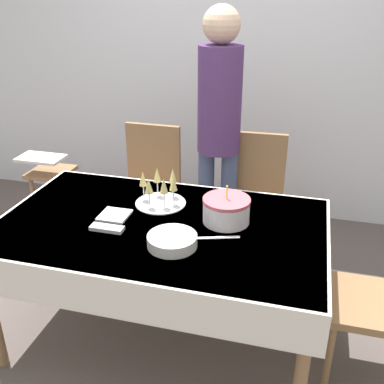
% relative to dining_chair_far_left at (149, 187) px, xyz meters
% --- Properties ---
extents(ground_plane, '(12.00, 12.00, 0.00)m').
position_rel_dining_chair_far_left_xyz_m(ground_plane, '(0.37, -0.83, -0.53)').
color(ground_plane, '#564C47').
extents(wall_back, '(8.00, 0.05, 2.70)m').
position_rel_dining_chair_far_left_xyz_m(wall_back, '(0.37, 0.91, 0.82)').
color(wall_back, silver).
rests_on(wall_back, ground_plane).
extents(dining_table, '(1.69, 1.02, 0.74)m').
position_rel_dining_chair_far_left_xyz_m(dining_table, '(0.37, -0.83, 0.11)').
color(dining_table, silver).
rests_on(dining_table, ground_plane).
extents(dining_chair_far_left, '(0.43, 0.43, 0.96)m').
position_rel_dining_chair_far_left_xyz_m(dining_chair_far_left, '(0.00, 0.00, 0.00)').
color(dining_chair_far_left, olive).
rests_on(dining_chair_far_left, ground_plane).
extents(dining_chair_far_right, '(0.43, 0.43, 0.96)m').
position_rel_dining_chair_far_left_xyz_m(dining_chair_far_right, '(0.74, -0.00, 0.00)').
color(dining_chair_far_right, olive).
rests_on(dining_chair_far_right, ground_plane).
extents(birthday_cake, '(0.24, 0.24, 0.21)m').
position_rel_dining_chair_far_left_xyz_m(birthday_cake, '(0.69, -0.73, 0.27)').
color(birthday_cake, white).
rests_on(birthday_cake, dining_table).
extents(champagne_tray, '(0.28, 0.28, 0.18)m').
position_rel_dining_chair_far_left_xyz_m(champagne_tray, '(0.30, -0.61, 0.30)').
color(champagne_tray, silver).
rests_on(champagne_tray, dining_table).
extents(plate_stack_main, '(0.24, 0.24, 0.06)m').
position_rel_dining_chair_far_left_xyz_m(plate_stack_main, '(0.50, -1.02, 0.24)').
color(plate_stack_main, silver).
rests_on(plate_stack_main, dining_table).
extents(cake_knife, '(0.29, 0.11, 0.00)m').
position_rel_dining_chair_far_left_xyz_m(cake_knife, '(0.65, -0.91, 0.21)').
color(cake_knife, silver).
rests_on(cake_knife, dining_table).
extents(fork_pile, '(0.17, 0.06, 0.02)m').
position_rel_dining_chair_far_left_xyz_m(fork_pile, '(0.14, -0.97, 0.22)').
color(fork_pile, silver).
rests_on(fork_pile, dining_table).
extents(napkin_pile, '(0.15, 0.15, 0.01)m').
position_rel_dining_chair_far_left_xyz_m(napkin_pile, '(0.11, -0.82, 0.21)').
color(napkin_pile, white).
rests_on(napkin_pile, dining_table).
extents(person_standing, '(0.28, 0.28, 1.75)m').
position_rel_dining_chair_far_left_xyz_m(person_standing, '(0.49, 0.02, 0.54)').
color(person_standing, '#3F4C72').
rests_on(person_standing, ground_plane).
extents(high_chair, '(0.33, 0.35, 0.71)m').
position_rel_dining_chair_far_left_xyz_m(high_chair, '(-0.80, 0.01, -0.05)').
color(high_chair, olive).
rests_on(high_chair, ground_plane).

